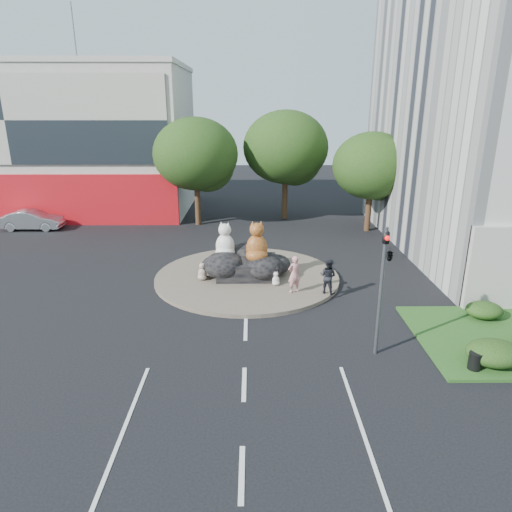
{
  "coord_description": "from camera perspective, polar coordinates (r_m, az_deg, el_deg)",
  "views": [
    {
      "loc": [
        0.29,
        -13.4,
        9.05
      ],
      "look_at": [
        0.47,
        7.88,
        2.0
      ],
      "focal_mm": 32.0,
      "sensor_mm": 36.0,
      "label": 1
    }
  ],
  "objects": [
    {
      "name": "ground",
      "position": [
        16.17,
        -1.49,
        -15.71
      ],
      "size": [
        120.0,
        120.0,
        0.0
      ],
      "primitive_type": "plane",
      "color": "black",
      "rests_on": "ground"
    },
    {
      "name": "parked_car",
      "position": [
        38.74,
        -26.19,
        4.06
      ],
      "size": [
        4.54,
        1.61,
        1.49
      ],
      "primitive_type": "imported",
      "rotation": [
        0.0,
        0.0,
        1.56
      ],
      "color": "#A4A7AC",
      "rests_on": "ground"
    },
    {
      "name": "cat_tabby",
      "position": [
        24.12,
        0.1,
        1.86
      ],
      "size": [
        1.4,
        1.23,
        2.22
      ],
      "primitive_type": null,
      "rotation": [
        0.0,
        0.0,
        0.06
      ],
      "color": "#B67426",
      "rests_on": "rock_plinth"
    },
    {
      "name": "pedestrian_dark",
      "position": [
        22.65,
        8.97,
        -2.5
      ],
      "size": [
        1.08,
        1.03,
        1.77
      ],
      "primitive_type": "imported",
      "rotation": [
        0.0,
        0.0,
        2.57
      ],
      "color": "black",
      "rests_on": "roundabout_island"
    },
    {
      "name": "tree_left",
      "position": [
        35.91,
        -7.41,
        12.11
      ],
      "size": [
        6.46,
        6.46,
        8.27
      ],
      "color": "#382314",
      "rests_on": "ground"
    },
    {
      "name": "roundabout_island",
      "position": [
        25.05,
        -1.13,
        -2.6
      ],
      "size": [
        10.0,
        10.0,
        0.2
      ],
      "primitive_type": "cylinder",
      "color": "brown",
      "rests_on": "ground"
    },
    {
      "name": "rock_plinth",
      "position": [
        24.86,
        -1.14,
        -1.42
      ],
      "size": [
        3.2,
        2.6,
        0.9
      ],
      "primitive_type": null,
      "color": "black",
      "rests_on": "roundabout_island"
    },
    {
      "name": "litter_bin",
      "position": [
        18.3,
        25.7,
        -11.73
      ],
      "size": [
        0.47,
        0.47,
        0.64
      ],
      "primitive_type": "cylinder",
      "rotation": [
        0.0,
        0.0,
        0.02
      ],
      "color": "black",
      "rests_on": "grass_verge"
    },
    {
      "name": "pedestrian_pink",
      "position": [
        22.53,
        4.8,
        -2.28
      ],
      "size": [
        0.82,
        0.7,
        1.89
      ],
      "primitive_type": "imported",
      "rotation": [
        0.0,
        0.0,
        3.59
      ],
      "color": "tan",
      "rests_on": "roundabout_island"
    },
    {
      "name": "cat_white",
      "position": [
        24.73,
        -3.89,
        2.0
      ],
      "size": [
        1.51,
        1.42,
        2.03
      ],
      "primitive_type": null,
      "rotation": [
        0.0,
        0.0,
        -0.36
      ],
      "color": "silver",
      "rests_on": "rock_plinth"
    },
    {
      "name": "hedge_near_green",
      "position": [
        18.84,
        27.63,
        -10.7
      ],
      "size": [
        2.0,
        1.6,
        0.9
      ],
      "primitive_type": "ellipsoid",
      "color": "#183210",
      "rests_on": "grass_verge"
    },
    {
      "name": "shophouse_block",
      "position": [
        45.27,
        -25.02,
        13.05
      ],
      "size": [
        25.2,
        12.3,
        17.4
      ],
      "color": "beige",
      "rests_on": "ground"
    },
    {
      "name": "tree_mid",
      "position": [
        37.72,
        3.82,
        12.98
      ],
      "size": [
        6.84,
        6.84,
        8.76
      ],
      "color": "#382314",
      "rests_on": "ground"
    },
    {
      "name": "kitten_white",
      "position": [
        23.55,
        2.49,
        -2.78
      ],
      "size": [
        0.53,
        0.49,
        0.75
      ],
      "primitive_type": null,
      "rotation": [
        0.0,
        0.0,
        0.27
      ],
      "color": "beige",
      "rests_on": "roundabout_island"
    },
    {
      "name": "tree_right",
      "position": [
        34.87,
        14.33,
        10.5
      ],
      "size": [
        5.7,
        5.7,
        7.3
      ],
      "color": "#382314",
      "rests_on": "ground"
    },
    {
      "name": "kitten_calico",
      "position": [
        24.38,
        -6.74,
        -1.87
      ],
      "size": [
        0.76,
        0.74,
        0.96
      ],
      "primitive_type": null,
      "rotation": [
        0.0,
        0.0,
        -0.62
      ],
      "color": "silver",
      "rests_on": "roundabout_island"
    },
    {
      "name": "traffic_light",
      "position": [
        17.02,
        15.94,
        -1.0
      ],
      "size": [
        0.44,
        1.24,
        5.0
      ],
      "color": "#595B60",
      "rests_on": "ground"
    },
    {
      "name": "hedge_back_green",
      "position": [
        22.56,
        26.62,
        -6.06
      ],
      "size": [
        1.6,
        1.28,
        0.72
      ],
      "primitive_type": "ellipsoid",
      "color": "#183210",
      "rests_on": "grass_verge"
    }
  ]
}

